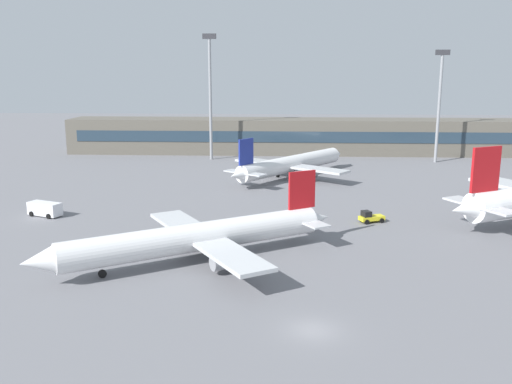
{
  "coord_description": "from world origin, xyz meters",
  "views": [
    {
      "loc": [
        -2.52,
        -42.6,
        21.12
      ],
      "look_at": [
        -6.85,
        40.0,
        3.0
      ],
      "focal_mm": 38.59,
      "sensor_mm": 36.0,
      "label": 1
    }
  ],
  "objects_px": {
    "airplane_near": "(195,238)",
    "floodlight_tower_west": "(440,98)",
    "floodlight_tower_east": "(210,89)",
    "baggage_tug_yellow": "(370,217)",
    "service_van_white": "(45,209)",
    "airplane_far": "(293,164)"
  },
  "relations": [
    {
      "from": "service_van_white",
      "to": "floodlight_tower_east",
      "type": "height_order",
      "value": "floodlight_tower_east"
    },
    {
      "from": "airplane_near",
      "to": "floodlight_tower_east",
      "type": "height_order",
      "value": "floodlight_tower_east"
    },
    {
      "from": "airplane_far",
      "to": "service_van_white",
      "type": "height_order",
      "value": "airplane_far"
    },
    {
      "from": "airplane_near",
      "to": "baggage_tug_yellow",
      "type": "xyz_separation_m",
      "value": [
        22.33,
        17.66,
        -2.0
      ]
    },
    {
      "from": "airplane_near",
      "to": "floodlight_tower_west",
      "type": "relative_size",
      "value": 1.26
    },
    {
      "from": "airplane_far",
      "to": "floodlight_tower_west",
      "type": "distance_m",
      "value": 42.11
    },
    {
      "from": "airplane_far",
      "to": "floodlight_tower_west",
      "type": "height_order",
      "value": "floodlight_tower_west"
    },
    {
      "from": "airplane_near",
      "to": "baggage_tug_yellow",
      "type": "relative_size",
      "value": 8.42
    },
    {
      "from": "airplane_far",
      "to": "baggage_tug_yellow",
      "type": "relative_size",
      "value": 8.1
    },
    {
      "from": "service_van_white",
      "to": "floodlight_tower_west",
      "type": "bearing_deg",
      "value": 37.0
    },
    {
      "from": "airplane_near",
      "to": "airplane_far",
      "type": "height_order",
      "value": "airplane_far"
    },
    {
      "from": "airplane_near",
      "to": "floodlight_tower_west",
      "type": "height_order",
      "value": "floodlight_tower_west"
    },
    {
      "from": "floodlight_tower_east",
      "to": "floodlight_tower_west",
      "type": "bearing_deg",
      "value": -1.7
    },
    {
      "from": "floodlight_tower_east",
      "to": "baggage_tug_yellow",
      "type": "bearing_deg",
      "value": -61.83
    },
    {
      "from": "airplane_far",
      "to": "service_van_white",
      "type": "distance_m",
      "value": 49.78
    },
    {
      "from": "airplane_far",
      "to": "floodlight_tower_east",
      "type": "height_order",
      "value": "floodlight_tower_east"
    },
    {
      "from": "airplane_near",
      "to": "floodlight_tower_east",
      "type": "distance_m",
      "value": 76.15
    },
    {
      "from": "airplane_near",
      "to": "service_van_white",
      "type": "bearing_deg",
      "value": 143.84
    },
    {
      "from": "floodlight_tower_west",
      "to": "floodlight_tower_east",
      "type": "distance_m",
      "value": 54.07
    },
    {
      "from": "airplane_near",
      "to": "airplane_far",
      "type": "relative_size",
      "value": 1.04
    },
    {
      "from": "airplane_far",
      "to": "floodlight_tower_west",
      "type": "xyz_separation_m",
      "value": [
        34.3,
        21.15,
        12.24
      ]
    },
    {
      "from": "airplane_near",
      "to": "floodlight_tower_east",
      "type": "bearing_deg",
      "value": 96.17
    }
  ]
}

